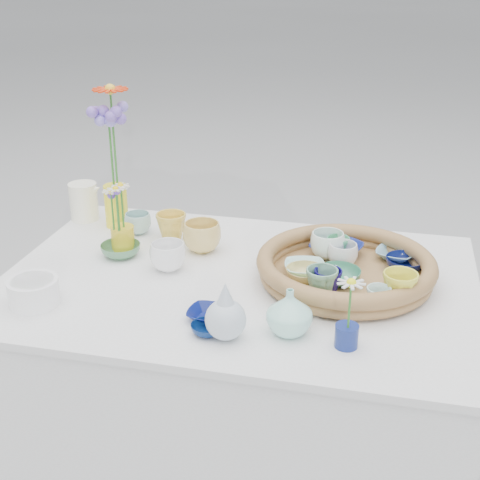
# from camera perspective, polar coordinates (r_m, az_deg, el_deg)

# --- Properties ---
(wicker_tray) EXTENTS (0.47, 0.47, 0.08)m
(wicker_tray) POSITION_cam_1_polar(r_m,az_deg,el_deg) (1.79, 9.01, -2.40)
(wicker_tray) COLOR brown
(wicker_tray) RESTS_ON display_table
(tray_ceramic_0) EXTENTS (0.18, 0.18, 0.03)m
(tray_ceramic_0) POSITION_cam_1_polar(r_m,az_deg,el_deg) (1.90, 8.21, -0.79)
(tray_ceramic_0) COLOR navy
(tray_ceramic_0) RESTS_ON wicker_tray
(tray_ceramic_1) EXTENTS (0.13, 0.13, 0.03)m
(tray_ceramic_1) POSITION_cam_1_polar(r_m,az_deg,el_deg) (1.85, 13.94, -1.96)
(tray_ceramic_1) COLOR #091246
(tray_ceramic_1) RESTS_ON wicker_tray
(tray_ceramic_2) EXTENTS (0.09, 0.09, 0.08)m
(tray_ceramic_2) POSITION_cam_1_polar(r_m,az_deg,el_deg) (1.67, 13.46, -3.99)
(tray_ceramic_2) COLOR yellow
(tray_ceramic_2) RESTS_ON wicker_tray
(tray_ceramic_3) EXTENTS (0.12, 0.12, 0.04)m
(tray_ceramic_3) POSITION_cam_1_polar(r_m,az_deg,el_deg) (1.75, 8.44, -3.06)
(tray_ceramic_3) COLOR #367B5C
(tray_ceramic_3) RESTS_ON wicker_tray
(tray_ceramic_4) EXTENTS (0.09, 0.09, 0.07)m
(tray_ceramic_4) POSITION_cam_1_polar(r_m,az_deg,el_deg) (1.67, 6.98, -3.64)
(tray_ceramic_4) COLOR #669C7B
(tray_ceramic_4) RESTS_ON wicker_tray
(tray_ceramic_5) EXTENTS (0.13, 0.13, 0.03)m
(tray_ceramic_5) POSITION_cam_1_polar(r_m,az_deg,el_deg) (1.79, 5.55, -2.42)
(tray_ceramic_5) COLOR #ACE2D8
(tray_ceramic_5) RESTS_ON wicker_tray
(tray_ceramic_6) EXTENTS (0.10, 0.10, 0.08)m
(tray_ceramic_6) POSITION_cam_1_polar(r_m,az_deg,el_deg) (1.87, 7.47, -0.44)
(tray_ceramic_6) COLOR white
(tray_ceramic_6) RESTS_ON wicker_tray
(tray_ceramic_7) EXTENTS (0.08, 0.08, 0.06)m
(tray_ceramic_7) POSITION_cam_1_polar(r_m,az_deg,el_deg) (1.84, 8.75, -1.23)
(tray_ceramic_7) COLOR white
(tray_ceramic_7) RESTS_ON wicker_tray
(tray_ceramic_8) EXTENTS (0.13, 0.13, 0.03)m
(tray_ceramic_8) POSITION_cam_1_polar(r_m,az_deg,el_deg) (1.91, 13.15, -1.18)
(tray_ceramic_8) COLOR #7DB2CC
(tray_ceramic_8) RESTS_ON wicker_tray
(tray_ceramic_9) EXTENTS (0.08, 0.08, 0.07)m
(tray_ceramic_9) POSITION_cam_1_polar(r_m,az_deg,el_deg) (1.68, 7.49, -3.56)
(tray_ceramic_9) COLOR #0C064B
(tray_ceramic_9) RESTS_ON wicker_tray
(tray_ceramic_10) EXTENTS (0.12, 0.12, 0.03)m
(tray_ceramic_10) POSITION_cam_1_polar(r_m,az_deg,el_deg) (1.75, 5.62, -2.93)
(tray_ceramic_10) COLOR #D4BD6A
(tray_ceramic_10) RESTS_ON wicker_tray
(tray_ceramic_11) EXTENTS (0.07, 0.07, 0.06)m
(tray_ceramic_11) POSITION_cam_1_polar(r_m,az_deg,el_deg) (1.64, 11.72, -4.87)
(tray_ceramic_11) COLOR silver
(tray_ceramic_11) RESTS_ON wicker_tray
(tray_ceramic_12) EXTENTS (0.07, 0.07, 0.06)m
(tray_ceramic_12) POSITION_cam_1_polar(r_m,az_deg,el_deg) (1.88, 8.36, -0.63)
(tray_ceramic_12) COLOR #44A06C
(tray_ceramic_12) RESTS_ON wicker_tray
(loose_ceramic_0) EXTENTS (0.12, 0.12, 0.09)m
(loose_ceramic_0) POSITION_cam_1_polar(r_m,az_deg,el_deg) (2.03, -5.88, 1.13)
(loose_ceramic_0) COLOR gold
(loose_ceramic_0) RESTS_ON display_table
(loose_ceramic_1) EXTENTS (0.12, 0.12, 0.09)m
(loose_ceramic_1) POSITION_cam_1_polar(r_m,az_deg,el_deg) (1.95, -3.27, 0.27)
(loose_ceramic_1) COLOR #DABA64
(loose_ceramic_1) RESTS_ON display_table
(loose_ceramic_2) EXTENTS (0.14, 0.14, 0.04)m
(loose_ceramic_2) POSITION_cam_1_polar(r_m,az_deg,el_deg) (1.95, -10.15, -0.85)
(loose_ceramic_2) COLOR #477751
(loose_ceramic_2) RESTS_ON display_table
(loose_ceramic_3) EXTENTS (0.13, 0.13, 0.08)m
(loose_ceramic_3) POSITION_cam_1_polar(r_m,az_deg,el_deg) (1.84, -6.17, -1.40)
(loose_ceramic_3) COLOR white
(loose_ceramic_3) RESTS_ON display_table
(loose_ceramic_4) EXTENTS (0.10, 0.10, 0.02)m
(loose_ceramic_4) POSITION_cam_1_polar(r_m,az_deg,el_deg) (1.61, -2.78, -6.35)
(loose_ceramic_4) COLOR #071259
(loose_ceramic_4) RESTS_ON display_table
(loose_ceramic_5) EXTENTS (0.10, 0.10, 0.07)m
(loose_ceramic_5) POSITION_cam_1_polar(r_m,az_deg,el_deg) (2.09, -8.71, 1.42)
(loose_ceramic_5) COLOR #95BEBA
(loose_ceramic_5) RESTS_ON display_table
(loose_ceramic_6) EXTENTS (0.09, 0.09, 0.02)m
(loose_ceramic_6) POSITION_cam_1_polar(r_m,az_deg,el_deg) (1.55, -2.80, -7.58)
(loose_ceramic_6) COLOR navy
(loose_ceramic_6) RESTS_ON display_table
(fluted_bowl) EXTENTS (0.14, 0.14, 0.07)m
(fluted_bowl) POSITION_cam_1_polar(r_m,az_deg,el_deg) (1.74, -17.21, -4.23)
(fluted_bowl) COLOR white
(fluted_bowl) RESTS_ON display_table
(bud_vase_paleblue) EXTENTS (0.12, 0.12, 0.14)m
(bud_vase_paleblue) POSITION_cam_1_polar(r_m,az_deg,el_deg) (1.50, -1.25, -5.98)
(bud_vase_paleblue) COLOR silver
(bud_vase_paleblue) RESTS_ON display_table
(bud_vase_seafoam) EXTENTS (0.13, 0.13, 0.11)m
(bud_vase_seafoam) POSITION_cam_1_polar(r_m,az_deg,el_deg) (1.53, 4.24, -6.12)
(bud_vase_seafoam) COLOR #A4E9D7
(bud_vase_seafoam) RESTS_ON display_table
(bud_vase_cobalt) EXTENTS (0.06, 0.06, 0.05)m
(bud_vase_cobalt) POSITION_cam_1_polar(r_m,az_deg,el_deg) (1.51, 9.08, -8.09)
(bud_vase_cobalt) COLOR navy
(bud_vase_cobalt) RESTS_ON display_table
(single_daisy) EXTENTS (0.09, 0.09, 0.13)m
(single_daisy) POSITION_cam_1_polar(r_m,az_deg,el_deg) (1.46, 9.34, -5.54)
(single_daisy) COLOR silver
(single_daisy) RESTS_ON bud_vase_cobalt
(tall_vase_yellow) EXTENTS (0.10, 0.10, 0.14)m
(tall_vase_yellow) POSITION_cam_1_polar(r_m,az_deg,el_deg) (2.15, -10.52, 2.89)
(tall_vase_yellow) COLOR yellow
(tall_vase_yellow) RESTS_ON display_table
(gerbera) EXTENTS (0.16, 0.16, 0.32)m
(gerbera) POSITION_cam_1_polar(r_m,az_deg,el_deg) (2.07, -10.71, 8.46)
(gerbera) COLOR red
(gerbera) RESTS_ON tall_vase_yellow
(hydrangea) EXTENTS (0.11, 0.11, 0.31)m
(hydrangea) POSITION_cam_1_polar(r_m,az_deg,el_deg) (2.09, -10.94, 7.44)
(hydrangea) COLOR #7857C2
(hydrangea) RESTS_ON tall_vase_yellow
(white_pitcher) EXTENTS (0.13, 0.10, 0.12)m
(white_pitcher) POSITION_cam_1_polar(r_m,az_deg,el_deg) (2.23, -13.19, 3.22)
(white_pitcher) COLOR white
(white_pitcher) RESTS_ON display_table
(daisy_cup) EXTENTS (0.07, 0.07, 0.07)m
(daisy_cup) POSITION_cam_1_polar(r_m,az_deg,el_deg) (1.98, -9.97, 0.16)
(daisy_cup) COLOR yellow
(daisy_cup) RESTS_ON display_table
(daisy_posy) EXTENTS (0.10, 0.10, 0.15)m
(daisy_posy) POSITION_cam_1_polar(r_m,az_deg,el_deg) (1.93, -10.49, 3.09)
(daisy_posy) COLOR silver
(daisy_posy) RESTS_ON daisy_cup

